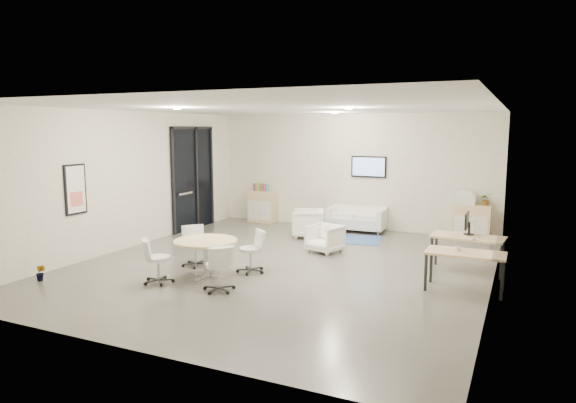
# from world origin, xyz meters

# --- Properties ---
(room_shell) EXTENTS (9.60, 10.60, 4.80)m
(room_shell) POSITION_xyz_m (0.00, 0.00, 1.60)
(room_shell) COLOR #4E4C47
(room_shell) RESTS_ON ground
(glass_door) EXTENTS (0.09, 1.90, 2.85)m
(glass_door) POSITION_xyz_m (-3.95, 2.51, 1.50)
(glass_door) COLOR black
(glass_door) RESTS_ON room_shell
(artwork) EXTENTS (0.05, 0.54, 1.04)m
(artwork) POSITION_xyz_m (-3.97, -1.60, 1.55)
(artwork) COLOR black
(artwork) RESTS_ON room_shell
(wall_tv) EXTENTS (0.98, 0.06, 0.58)m
(wall_tv) POSITION_xyz_m (0.50, 4.46, 1.75)
(wall_tv) COLOR black
(wall_tv) RESTS_ON room_shell
(ceiling_spots) EXTENTS (3.14, 4.14, 0.03)m
(ceiling_spots) POSITION_xyz_m (-0.20, 0.83, 3.18)
(ceiling_spots) COLOR #FFEAC6
(ceiling_spots) RESTS_ON room_shell
(sideboard_left) EXTENTS (0.83, 0.43, 0.93)m
(sideboard_left) POSITION_xyz_m (-2.71, 4.26, 0.46)
(sideboard_left) COLOR tan
(sideboard_left) RESTS_ON room_shell
(sideboard_right) EXTENTS (0.90, 0.43, 0.90)m
(sideboard_right) POSITION_xyz_m (3.27, 4.26, 0.45)
(sideboard_right) COLOR tan
(sideboard_right) RESTS_ON room_shell
(books) EXTENTS (0.48, 0.14, 0.22)m
(books) POSITION_xyz_m (-2.75, 4.26, 1.04)
(books) COLOR red
(books) RESTS_ON sideboard_left
(printer) EXTENTS (0.51, 0.44, 0.33)m
(printer) POSITION_xyz_m (3.09, 4.26, 1.05)
(printer) COLOR white
(printer) RESTS_ON sideboard_right
(loveseat) EXTENTS (1.58, 0.84, 0.58)m
(loveseat) POSITION_xyz_m (0.30, 4.11, 0.31)
(loveseat) COLOR silver
(loveseat) RESTS_ON room_shell
(blue_rug) EXTENTS (1.90, 1.43, 0.01)m
(blue_rug) POSITION_xyz_m (0.38, 2.94, 0.01)
(blue_rug) COLOR #335E9C
(blue_rug) RESTS_ON room_shell
(armchair_left) EXTENTS (0.94, 0.97, 0.80)m
(armchair_left) POSITION_xyz_m (-0.61, 2.80, 0.40)
(armchair_left) COLOR silver
(armchair_left) RESTS_ON room_shell
(armchair_right) EXTENTS (0.82, 0.80, 0.69)m
(armchair_right) POSITION_xyz_m (0.37, 1.43, 0.35)
(armchair_right) COLOR silver
(armchair_right) RESTS_ON room_shell
(desk_rear) EXTENTS (1.43, 0.81, 0.71)m
(desk_rear) POSITION_xyz_m (3.48, 1.09, 0.64)
(desk_rear) COLOR tan
(desk_rear) RESTS_ON room_shell
(desk_front) EXTENTS (1.31, 0.66, 0.68)m
(desk_front) POSITION_xyz_m (3.57, -0.19, 0.61)
(desk_front) COLOR tan
(desk_front) RESTS_ON room_shell
(monitor) EXTENTS (0.20, 0.50, 0.44)m
(monitor) POSITION_xyz_m (3.44, 1.24, 0.95)
(monitor) COLOR black
(monitor) RESTS_ON desk_rear
(round_table) EXTENTS (1.19, 1.19, 0.72)m
(round_table) POSITION_xyz_m (-0.95, -1.38, 0.64)
(round_table) COLOR tan
(round_table) RESTS_ON room_shell
(meeting_chairs) EXTENTS (2.14, 2.14, 0.82)m
(meeting_chairs) POSITION_xyz_m (-0.95, -1.38, 0.41)
(meeting_chairs) COLOR white
(meeting_chairs) RESTS_ON room_shell
(plant_cabinet) EXTENTS (0.36, 0.38, 0.24)m
(plant_cabinet) POSITION_xyz_m (3.58, 4.28, 1.02)
(plant_cabinet) COLOR #3F7F3F
(plant_cabinet) RESTS_ON sideboard_right
(plant_floor) EXTENTS (0.26, 0.35, 0.14)m
(plant_floor) POSITION_xyz_m (-3.59, -2.87, 0.07)
(plant_floor) COLOR #3F7F3F
(plant_floor) RESTS_ON room_shell
(cup) EXTENTS (0.14, 0.12, 0.11)m
(cup) POSITION_xyz_m (3.44, -0.14, 0.74)
(cup) COLOR white
(cup) RESTS_ON desk_front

